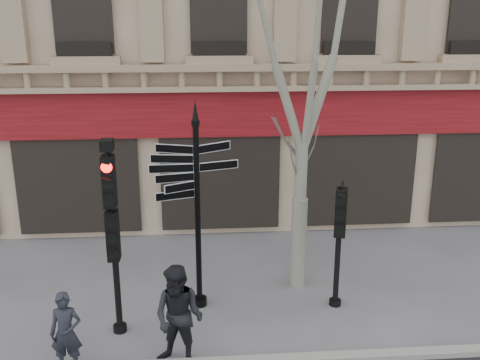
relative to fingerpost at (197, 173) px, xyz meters
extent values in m
plane|color=#56555A|center=(0.65, -0.83, -3.05)|extent=(80.00, 80.00, 0.00)
cube|color=#5A0D09|center=(0.65, 4.05, 0.55)|extent=(28.00, 0.25, 1.30)
cube|color=#998264|center=(0.65, 3.82, 1.52)|extent=(28.00, 0.35, 0.74)
cylinder|color=black|center=(0.00, 0.00, -1.04)|extent=(0.12, 0.12, 4.02)
cylinder|color=black|center=(0.00, 0.00, -2.96)|extent=(0.31, 0.31, 0.18)
cone|color=black|center=(0.00, 0.00, 1.29)|extent=(0.13, 0.13, 0.40)
cylinder|color=black|center=(-1.62, -0.92, -1.22)|extent=(0.13, 0.13, 3.65)
cylinder|color=black|center=(-1.62, -0.92, -2.97)|extent=(0.27, 0.27, 0.15)
cube|color=black|center=(-1.62, -0.92, -0.94)|extent=(0.44, 0.31, 0.99)
cube|color=black|center=(-1.62, -0.92, 0.14)|extent=(0.44, 0.31, 0.99)
sphere|color=#FF0C05|center=(-1.62, -0.92, 0.40)|extent=(0.21, 0.21, 0.21)
cube|color=black|center=(-1.62, -0.92, 0.82)|extent=(0.23, 0.29, 0.21)
cylinder|color=black|center=(2.99, -0.24, -1.69)|extent=(0.13, 0.13, 2.71)
cylinder|color=black|center=(2.99, -0.24, -2.97)|extent=(0.28, 0.28, 0.15)
cube|color=black|center=(2.99, -0.24, -0.85)|extent=(0.53, 0.45, 1.03)
cylinder|color=gray|center=(2.32, 0.74, -1.96)|extent=(0.36, 0.36, 2.18)
cylinder|color=gray|center=(2.32, 0.74, -0.27)|extent=(0.28, 0.28, 1.39)
imported|color=#21232C|center=(-2.35, -2.13, -2.28)|extent=(0.56, 0.37, 1.53)
imported|color=black|center=(-0.36, -2.13, -2.07)|extent=(1.16, 1.05, 1.95)
camera|label=1|loc=(0.06, -10.60, 2.98)|focal=40.00mm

